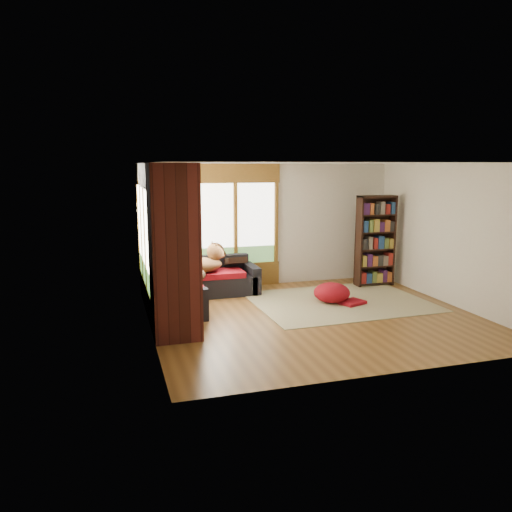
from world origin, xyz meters
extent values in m
plane|color=brown|center=(0.00, 0.00, 0.00)|extent=(5.50, 5.50, 0.00)
plane|color=white|center=(0.00, 0.00, 2.60)|extent=(5.50, 5.50, 0.00)
cube|color=silver|center=(0.00, 2.50, 1.30)|extent=(5.50, 0.04, 2.60)
cube|color=silver|center=(0.00, -2.50, 1.30)|extent=(5.50, 0.04, 2.60)
cube|color=silver|center=(-2.75, 0.00, 1.30)|extent=(0.04, 5.00, 2.60)
cube|color=silver|center=(2.75, 0.00, 1.30)|extent=(0.04, 5.00, 2.60)
cube|color=brown|center=(-1.20, 2.47, 1.35)|extent=(2.82, 0.10, 1.90)
cube|color=white|center=(-1.20, 2.47, 1.35)|extent=(2.54, 0.09, 1.62)
cube|color=brown|center=(-2.72, 1.20, 1.35)|extent=(0.10, 2.62, 1.90)
cube|color=white|center=(-2.72, 1.20, 1.35)|extent=(0.09, 2.36, 1.62)
cube|color=#5E784A|center=(-2.69, 2.03, 1.75)|extent=(0.03, 0.72, 0.90)
cube|color=#471914|center=(-2.40, -0.35, 1.30)|extent=(0.70, 0.70, 2.60)
cube|color=black|center=(-1.65, 2.05, 0.21)|extent=(2.20, 0.90, 0.42)
cube|color=black|center=(-1.65, 2.40, 0.61)|extent=(2.20, 0.20, 0.38)
cube|color=black|center=(-0.65, 2.05, 0.30)|extent=(0.20, 0.90, 0.60)
cube|color=#9A0813|center=(-1.75, 1.93, 0.48)|extent=(1.90, 0.66, 0.12)
cube|color=black|center=(-2.30, 1.40, 0.21)|extent=(0.90, 2.20, 0.42)
cube|color=black|center=(-2.65, 1.40, 0.61)|extent=(0.20, 2.20, 0.38)
cube|color=black|center=(-2.30, 0.40, 0.30)|extent=(0.90, 0.20, 0.60)
cube|color=#9A0813|center=(-2.18, 1.05, 0.48)|extent=(0.66, 1.20, 0.12)
cube|color=#9A0813|center=(-2.18, 2.00, 0.48)|extent=(0.66, 0.66, 0.12)
cube|color=beige|center=(0.84, 0.71, 0.01)|extent=(3.28, 2.55, 0.01)
cube|color=black|center=(2.54, 1.73, 0.97)|extent=(0.04, 0.28, 1.94)
cube|color=black|center=(1.74, 1.73, 0.97)|extent=(0.04, 0.28, 1.94)
cube|color=black|center=(2.14, 1.86, 0.97)|extent=(0.83, 0.02, 1.94)
cube|color=black|center=(2.14, 1.73, 0.06)|extent=(0.75, 0.26, 0.03)
cube|color=black|center=(2.14, 1.73, 0.43)|extent=(0.75, 0.26, 0.03)
cube|color=black|center=(2.14, 1.73, 0.80)|extent=(0.75, 0.26, 0.03)
cube|color=black|center=(2.14, 1.73, 1.16)|extent=(0.75, 0.26, 0.03)
cube|color=black|center=(2.14, 1.73, 1.53)|extent=(0.75, 0.26, 0.03)
cube|color=black|center=(2.14, 1.73, 1.90)|extent=(0.75, 0.26, 0.03)
cube|color=#726659|center=(2.14, 1.71, 0.97)|extent=(0.71, 0.20, 1.78)
ellipsoid|color=#9A0813|center=(0.68, 0.74, 0.20)|extent=(0.80, 0.80, 0.37)
ellipsoid|color=brown|center=(-1.63, 1.80, 0.75)|extent=(0.95, 0.71, 0.29)
sphere|color=brown|center=(-1.32, 1.87, 0.89)|extent=(0.41, 0.41, 0.35)
cone|color=brown|center=(-1.38, 1.85, 1.03)|extent=(0.15, 0.15, 0.15)
ellipsoid|color=#3C2517|center=(-1.89, 1.12, 0.71)|extent=(0.53, 0.75, 0.24)
sphere|color=#3C2517|center=(-1.87, 1.38, 0.83)|extent=(0.32, 0.32, 0.29)
cone|color=#3C2517|center=(-1.87, 1.33, 0.94)|extent=(0.12, 0.12, 0.12)
cube|color=black|center=(-0.95, 2.26, 0.75)|extent=(0.45, 0.12, 0.45)
cube|color=black|center=(-1.55, 2.26, 0.75)|extent=(0.45, 0.12, 0.45)
cube|color=black|center=(-2.48, 1.80, 0.75)|extent=(0.45, 0.12, 0.45)
cube|color=black|center=(-2.48, 0.70, 0.75)|extent=(0.45, 0.12, 0.45)
cube|color=#9A0813|center=(-2.15, 2.26, 0.75)|extent=(0.42, 0.12, 0.42)
camera|label=1|loc=(-3.32, -7.63, 2.57)|focal=35.00mm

